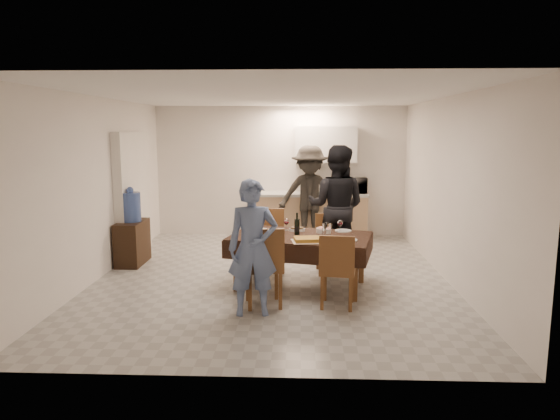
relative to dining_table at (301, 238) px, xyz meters
The scene contains 33 objects.
floor 0.91m from the dining_table, 133.66° to the left, with size 5.00×6.00×0.02m, color #A6A6A1.
ceiling 2.00m from the dining_table, 133.66° to the left, with size 5.00×6.00×0.02m, color white.
wall_back 3.51m from the dining_table, 96.86° to the left, with size 5.00×0.02×2.60m, color white.
wall_front 2.67m from the dining_table, 99.13° to the right, with size 5.00×0.02×2.60m, color white.
wall_left 3.01m from the dining_table, behind, with size 0.02×6.00×2.60m, color white.
wall_right 2.22m from the dining_table, 11.71° to the left, with size 0.02×6.00×2.60m, color white.
stub_partition 3.29m from the dining_table, 150.04° to the left, with size 0.15×1.40×2.10m, color silver.
kitchen_base_cabinet 3.13m from the dining_table, 86.56° to the left, with size 2.20×0.60×0.86m, color tan.
kitchen_worktop 3.12m from the dining_table, 86.56° to the left, with size 2.24×0.64×0.05m, color #A9A9A4.
upper_cabinet 3.49m from the dining_table, 81.48° to the left, with size 1.20×0.34×0.70m, color silver.
dining_table is the anchor object (origin of this frame).
chair_near_left 0.96m from the dining_table, 118.07° to the right, with size 0.52×0.53×0.54m.
chair_near_right 0.96m from the dining_table, 61.73° to the right, with size 0.47×0.48×0.49m.
chair_far_left 0.81m from the dining_table, 124.23° to the left, with size 0.46×0.46×0.51m.
chair_far_right 0.82m from the dining_table, 56.01° to the left, with size 0.45×0.46×0.47m.
console 2.93m from the dining_table, 157.96° to the left, with size 0.37×0.75×0.69m, color black.
water_jug 2.91m from the dining_table, 157.96° to the left, with size 0.31×0.31×0.47m, color #405DAA.
wine_bottle 0.20m from the dining_table, 135.00° to the left, with size 0.07×0.07×0.30m, color black, non-canonical shape.
water_pitcher 0.37m from the dining_table, ahead, with size 0.12×0.12×0.18m, color white.
savoury_tart 0.40m from the dining_table, 75.26° to the right, with size 0.42×0.31×0.05m, color gold.
salad_bowl 0.36m from the dining_table, 30.96° to the left, with size 0.17×0.17×0.07m, color silver.
mushroom_dish 0.29m from the dining_table, 100.12° to the left, with size 0.20×0.20×0.04m, color silver.
wine_glass_a 0.62m from the dining_table, 155.56° to the right, with size 0.08×0.08×0.18m, color white, non-canonical shape.
wine_glass_b 0.62m from the dining_table, 24.44° to the left, with size 0.08×0.08×0.17m, color white, non-canonical shape.
wine_glass_c 0.38m from the dining_table, 123.69° to the left, with size 0.08×0.08×0.18m, color white, non-canonical shape.
plate_near_left 0.67m from the dining_table, 153.43° to the right, with size 0.28×0.28×0.02m, color silver.
plate_near_right 0.67m from the dining_table, 26.57° to the right, with size 0.26×0.26×0.02m, color silver.
plate_far_left 0.67m from the dining_table, 153.43° to the left, with size 0.28×0.28×0.02m, color silver.
plate_far_right 0.67m from the dining_table, 26.57° to the left, with size 0.23×0.23×0.01m, color silver.
microwave 3.29m from the dining_table, 72.07° to the left, with size 0.55×0.37×0.31m, color silver.
person_near 1.19m from the dining_table, 117.65° to the right, with size 0.58×0.38×1.58m, color #5E74A2.
person_far 1.21m from the dining_table, 62.35° to the left, with size 0.93×0.72×1.90m, color black.
person_kitchen 2.68m from the dining_table, 86.35° to the left, with size 1.19×0.68×1.84m, color black.
Camera 1 is at (0.40, -7.04, 2.13)m, focal length 32.00 mm.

